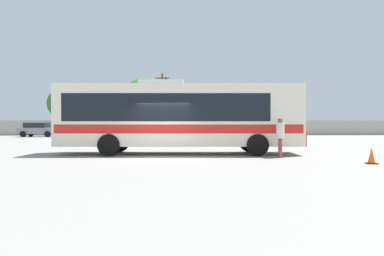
{
  "coord_description": "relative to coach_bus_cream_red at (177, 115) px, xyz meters",
  "views": [
    {
      "loc": [
        0.84,
        -16.12,
        1.6
      ],
      "look_at": [
        1.4,
        1.98,
        1.3
      ],
      "focal_mm": 33.56,
      "sensor_mm": 36.0,
      "label": 1
    }
  ],
  "objects": [
    {
      "name": "ground_plane",
      "position": [
        -0.64,
        8.1,
        -1.95
      ],
      "size": [
        300.0,
        300.0,
        0.0
      ],
      "primitive_type": "plane",
      "color": "gray"
    },
    {
      "name": "perimeter_wall",
      "position": [
        -0.64,
        25.57,
        -1.05
      ],
      "size": [
        80.0,
        0.3,
        1.8
      ],
      "primitive_type": "cube",
      "color": "#9E998C",
      "rests_on": "ground_plane"
    },
    {
      "name": "coach_bus_cream_red",
      "position": [
        0.0,
        0.0,
        0.0
      ],
      "size": [
        12.03,
        2.97,
        3.66
      ],
      "color": "silver",
      "rests_on": "ground_plane"
    },
    {
      "name": "attendant_by_bus_door",
      "position": [
        4.67,
        -2.03,
        -0.94
      ],
      "size": [
        0.43,
        0.43,
        1.8
      ],
      "color": "#99383D",
      "rests_on": "ground_plane"
    },
    {
      "name": "parked_car_leftmost_grey",
      "position": [
        -15.33,
        21.5,
        -1.15
      ],
      "size": [
        4.31,
        2.13,
        1.53
      ],
      "color": "slate",
      "rests_on": "ground_plane"
    },
    {
      "name": "parked_car_second_dark_blue",
      "position": [
        -9.03,
        21.35,
        -1.2
      ],
      "size": [
        4.42,
        2.18,
        1.42
      ],
      "color": "navy",
      "rests_on": "ground_plane"
    },
    {
      "name": "parked_car_third_dark_blue",
      "position": [
        -3.28,
        21.74,
        -1.16
      ],
      "size": [
        4.26,
        2.13,
        1.5
      ],
      "color": "navy",
      "rests_on": "ground_plane"
    },
    {
      "name": "utility_pole_near",
      "position": [
        -1.7,
        27.85,
        1.89
      ],
      "size": [
        1.76,
        0.61,
        7.33
      ],
      "color": "#4C3823",
      "rests_on": "ground_plane"
    },
    {
      "name": "utility_pole_far",
      "position": [
        -2.26,
        29.37,
        2.23
      ],
      "size": [
        1.8,
        0.24,
        8.01
      ],
      "color": "#4C3823",
      "rests_on": "ground_plane"
    },
    {
      "name": "roadside_tree_left",
      "position": [
        -14.43,
        28.78,
        2.04
      ],
      "size": [
        5.09,
        5.09,
        6.16
      ],
      "color": "brown",
      "rests_on": "ground_plane"
    },
    {
      "name": "roadside_tree_midleft",
      "position": [
        -4.57,
        28.12,
        3.09
      ],
      "size": [
        5.09,
        5.09,
        7.22
      ],
      "color": "brown",
      "rests_on": "ground_plane"
    },
    {
      "name": "traffic_cone_on_apron",
      "position": [
        7.49,
        -4.56,
        -1.65
      ],
      "size": [
        0.36,
        0.36,
        0.64
      ],
      "color": "black",
      "rests_on": "ground_plane"
    }
  ]
}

